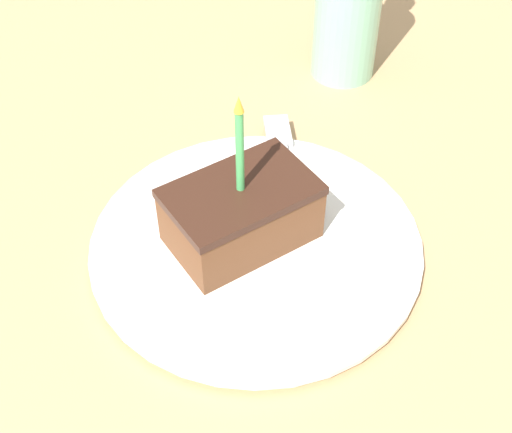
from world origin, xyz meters
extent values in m
cube|color=tan|center=(0.00, 0.00, -0.02)|extent=(2.40, 2.40, 0.04)
cylinder|color=white|center=(0.02, -0.02, 0.01)|extent=(0.26, 0.26, 0.01)
cylinder|color=white|center=(0.02, -0.02, 0.01)|extent=(0.27, 0.27, 0.01)
cube|color=brown|center=(0.01, -0.03, 0.04)|extent=(0.07, 0.11, 0.05)
cube|color=#381E14|center=(0.01, -0.03, 0.06)|extent=(0.07, 0.12, 0.01)
cylinder|color=#4CBF66|center=(0.01, -0.03, 0.10)|extent=(0.01, 0.01, 0.07)
cone|color=yellow|center=(0.01, -0.03, 0.15)|extent=(0.01, 0.01, 0.01)
cube|color=#B2B2B7|center=(-0.01, 0.04, 0.02)|extent=(0.11, 0.07, 0.01)
cube|color=#B2B2B7|center=(-0.09, 0.08, 0.02)|extent=(0.05, 0.04, 0.01)
camera|label=1|loc=(0.35, -0.24, 0.44)|focal=50.00mm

